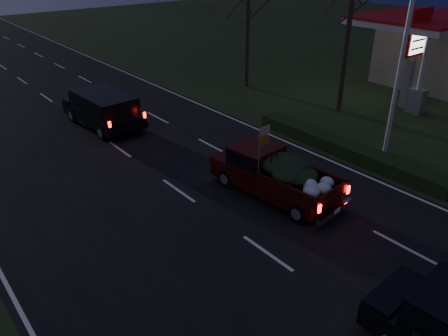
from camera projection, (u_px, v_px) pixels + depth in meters
ground at (267, 253)px, 13.63m from camera, size 120.00×120.00×0.00m
road_asphalt at (267, 253)px, 13.62m from camera, size 14.00×120.00×0.02m
hedge_row at (345, 149)px, 19.93m from camera, size 1.00×10.00×0.60m
light_pole at (407, 30)px, 17.82m from camera, size 0.50×0.90×9.16m
gas_price_pylon at (415, 42)px, 24.31m from camera, size 2.00×0.41×5.57m
gas_canopy at (419, 25)px, 25.86m from camera, size 7.10×6.10×4.88m
bare_tree_far at (248, 5)px, 27.37m from camera, size 3.60×3.60×7.00m
pickup_truck at (274, 171)px, 16.42m from camera, size 2.43×5.24×2.66m
lead_suv at (103, 106)px, 22.64m from camera, size 2.41×5.24×1.48m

